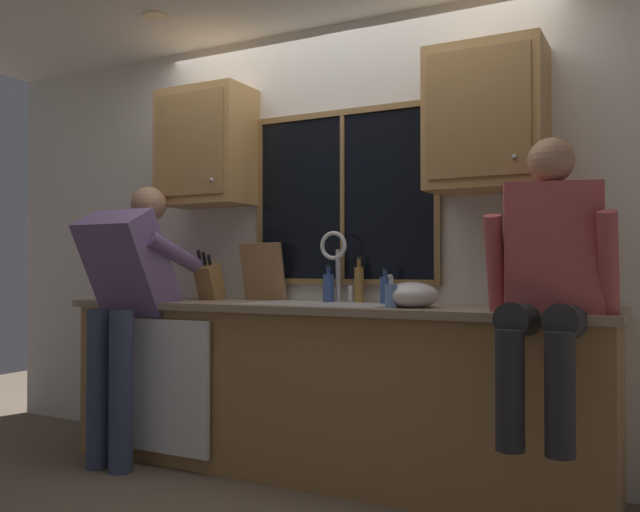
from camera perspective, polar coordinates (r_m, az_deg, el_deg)
back_wall at (r=3.92m, az=2.38°, el=1.32°), size 5.38×0.12×2.55m
ceiling_downlight_left at (r=4.12m, az=-13.92°, el=19.34°), size 0.14×0.14×0.01m
window_glass at (r=3.88m, az=2.02°, el=5.06°), size 1.10×0.02×0.95m
window_frame_top at (r=3.95m, az=1.95°, el=12.19°), size 1.17×0.02×0.04m
window_frame_bottom at (r=3.85m, az=1.96°, el=-2.24°), size 1.17×0.02×0.04m
window_frame_left at (r=4.14m, az=-5.16°, el=4.67°), size 0.03×0.02×0.95m
window_frame_right at (r=3.66m, az=10.03°, el=5.44°), size 0.03×0.02×0.95m
window_mullion_center at (r=3.87m, az=1.95°, el=5.08°), size 0.02×0.02×0.95m
lower_cabinet_run at (r=3.67m, az=0.01°, el=-11.62°), size 2.98×0.58×0.88m
countertop at (r=3.59m, az=-0.14°, el=-4.44°), size 3.04×0.62×0.04m
dishwasher_front at (r=3.85m, az=-13.14°, el=-10.82°), size 0.60×0.02×0.74m
upper_cabinet_left at (r=4.24m, az=-9.74°, el=9.12°), size 0.58×0.36×0.72m
upper_cabinet_right at (r=3.49m, az=14.05°, el=11.35°), size 0.58×0.36×0.72m
sink at (r=3.60m, az=0.02°, el=-5.67°), size 0.80×0.46×0.21m
faucet at (r=3.75m, az=1.39°, el=-0.12°), size 0.18×0.09×0.40m
person_standing at (r=3.95m, az=-16.29°, el=-3.01°), size 0.53×0.67×1.60m
person_sitting_on_counter at (r=2.95m, az=18.97°, el=-1.17°), size 0.54×0.64×1.26m
knife_block at (r=4.09m, az=-9.44°, el=-2.21°), size 0.12×0.18×0.32m
cutting_board at (r=4.03m, az=-4.93°, el=-1.34°), size 0.29×0.09×0.35m
mixing_bowl at (r=3.30m, az=7.88°, el=-3.36°), size 0.26×0.26×0.13m
soap_dispenser at (r=3.24m, az=6.12°, el=-3.36°), size 0.06×0.07×0.16m
bottle_green_glass at (r=3.74m, az=3.37°, el=-2.36°), size 0.05×0.05×0.26m
bottle_tall_clear at (r=3.61m, az=5.60°, el=-2.85°), size 0.05×0.05×0.19m
bottle_amber_small at (r=3.76m, az=0.74°, el=-2.67°), size 0.06×0.06×0.21m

